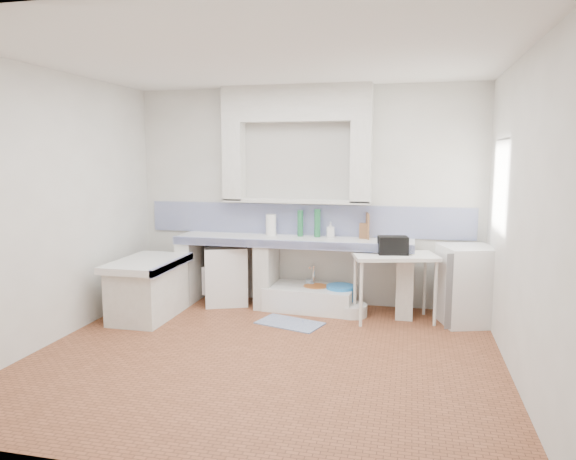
% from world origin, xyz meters
% --- Properties ---
extents(floor, '(4.50, 4.50, 0.00)m').
position_xyz_m(floor, '(0.00, 0.00, 0.00)').
color(floor, brown).
rests_on(floor, ground).
extents(ceiling, '(4.50, 4.50, 0.00)m').
position_xyz_m(ceiling, '(0.00, 0.00, 2.80)').
color(ceiling, white).
rests_on(ceiling, ground).
extents(wall_back, '(4.50, 0.00, 4.50)m').
position_xyz_m(wall_back, '(0.00, 2.00, 1.40)').
color(wall_back, silver).
rests_on(wall_back, ground).
extents(wall_front, '(4.50, 0.00, 4.50)m').
position_xyz_m(wall_front, '(0.00, -2.00, 1.40)').
color(wall_front, silver).
rests_on(wall_front, ground).
extents(wall_left, '(0.00, 4.50, 4.50)m').
position_xyz_m(wall_left, '(-2.25, 0.00, 1.40)').
color(wall_left, silver).
rests_on(wall_left, ground).
extents(wall_right, '(0.00, 4.50, 4.50)m').
position_xyz_m(wall_right, '(2.25, 0.00, 1.40)').
color(wall_right, silver).
rests_on(wall_right, ground).
extents(alcove_mass, '(1.90, 0.25, 0.45)m').
position_xyz_m(alcove_mass, '(-0.10, 1.88, 2.58)').
color(alcove_mass, silver).
rests_on(alcove_mass, ground).
extents(window_frame, '(0.35, 0.86, 1.06)m').
position_xyz_m(window_frame, '(2.42, 1.20, 1.60)').
color(window_frame, '#372011').
rests_on(window_frame, ground).
extents(lace_valance, '(0.01, 0.84, 0.24)m').
position_xyz_m(lace_valance, '(2.28, 1.20, 1.98)').
color(lace_valance, white).
rests_on(lace_valance, ground).
extents(counter_slab, '(3.00, 0.60, 0.08)m').
position_xyz_m(counter_slab, '(-0.10, 1.70, 0.86)').
color(counter_slab, white).
rests_on(counter_slab, ground).
extents(counter_lip, '(3.00, 0.04, 0.10)m').
position_xyz_m(counter_lip, '(-0.10, 1.42, 0.86)').
color(counter_lip, navy).
rests_on(counter_lip, ground).
extents(counter_pier_left, '(0.20, 0.55, 0.82)m').
position_xyz_m(counter_pier_left, '(-1.50, 1.70, 0.41)').
color(counter_pier_left, silver).
rests_on(counter_pier_left, ground).
extents(counter_pier_mid, '(0.20, 0.55, 0.82)m').
position_xyz_m(counter_pier_mid, '(-0.45, 1.70, 0.41)').
color(counter_pier_mid, silver).
rests_on(counter_pier_mid, ground).
extents(counter_pier_right, '(0.20, 0.55, 0.82)m').
position_xyz_m(counter_pier_right, '(1.30, 1.70, 0.41)').
color(counter_pier_right, silver).
rests_on(counter_pier_right, ground).
extents(peninsula_top, '(0.70, 1.10, 0.08)m').
position_xyz_m(peninsula_top, '(-1.70, 0.90, 0.66)').
color(peninsula_top, white).
rests_on(peninsula_top, ground).
extents(peninsula_base, '(0.60, 1.00, 0.62)m').
position_xyz_m(peninsula_base, '(-1.70, 0.90, 0.31)').
color(peninsula_base, silver).
rests_on(peninsula_base, ground).
extents(peninsula_lip, '(0.04, 1.10, 0.10)m').
position_xyz_m(peninsula_lip, '(-1.37, 0.90, 0.66)').
color(peninsula_lip, navy).
rests_on(peninsula_lip, ground).
extents(backsplash, '(4.27, 0.03, 0.40)m').
position_xyz_m(backsplash, '(0.00, 1.99, 1.10)').
color(backsplash, navy).
rests_on(backsplash, ground).
extents(stove, '(0.69, 0.68, 0.76)m').
position_xyz_m(stove, '(-1.00, 1.68, 0.38)').
color(stove, white).
rests_on(stove, ground).
extents(sink, '(1.14, 0.67, 0.26)m').
position_xyz_m(sink, '(0.14, 1.66, 0.13)').
color(sink, white).
rests_on(sink, ground).
extents(side_table, '(1.06, 0.76, 0.04)m').
position_xyz_m(side_table, '(1.18, 1.43, 0.40)').
color(side_table, white).
rests_on(side_table, ground).
extents(fridge, '(0.73, 0.73, 0.90)m').
position_xyz_m(fridge, '(2.01, 1.52, 0.45)').
color(fridge, white).
rests_on(fridge, ground).
extents(bucket_red, '(0.35, 0.35, 0.25)m').
position_xyz_m(bucket_red, '(-0.25, 1.63, 0.12)').
color(bucket_red, '#D43645').
rests_on(bucket_red, ground).
extents(bucket_orange, '(0.38, 0.38, 0.30)m').
position_xyz_m(bucket_orange, '(0.20, 1.69, 0.15)').
color(bucket_orange, '#CE6723').
rests_on(bucket_orange, ground).
extents(bucket_blue, '(0.38, 0.38, 0.33)m').
position_xyz_m(bucket_blue, '(0.52, 1.64, 0.17)').
color(bucket_blue, '#2680D4').
rests_on(bucket_blue, ground).
extents(basin_white, '(0.39, 0.39, 0.14)m').
position_xyz_m(basin_white, '(0.68, 1.49, 0.07)').
color(basin_white, white).
rests_on(basin_white, ground).
extents(water_bottle_a, '(0.10, 0.10, 0.33)m').
position_xyz_m(water_bottle_a, '(0.09, 1.85, 0.17)').
color(water_bottle_a, silver).
rests_on(water_bottle_a, ground).
extents(water_bottle_b, '(0.08, 0.08, 0.30)m').
position_xyz_m(water_bottle_b, '(0.12, 1.82, 0.15)').
color(water_bottle_b, silver).
rests_on(water_bottle_b, ground).
extents(black_bag, '(0.37, 0.26, 0.21)m').
position_xyz_m(black_bag, '(1.15, 1.43, 0.90)').
color(black_bag, black).
rests_on(black_bag, side_table).
extents(green_bottle_a, '(0.08, 0.08, 0.34)m').
position_xyz_m(green_bottle_a, '(-0.04, 1.85, 1.07)').
color(green_bottle_a, '#216A3C').
rests_on(green_bottle_a, counter_slab).
extents(green_bottle_b, '(0.10, 0.10, 0.36)m').
position_xyz_m(green_bottle_b, '(0.19, 1.85, 1.08)').
color(green_bottle_b, '#216A3C').
rests_on(green_bottle_b, counter_slab).
extents(knife_block, '(0.10, 0.08, 0.19)m').
position_xyz_m(knife_block, '(0.77, 1.85, 1.00)').
color(knife_block, olive).
rests_on(knife_block, counter_slab).
extents(cutting_board, '(0.06, 0.23, 0.32)m').
position_xyz_m(cutting_board, '(0.82, 1.85, 1.06)').
color(cutting_board, olive).
rests_on(cutting_board, counter_slab).
extents(paper_towel, '(0.18, 0.18, 0.27)m').
position_xyz_m(paper_towel, '(-0.43, 1.85, 1.04)').
color(paper_towel, white).
rests_on(paper_towel, counter_slab).
extents(soap_bottle, '(0.11, 0.11, 0.20)m').
position_xyz_m(soap_bottle, '(0.35, 1.85, 1.00)').
color(soap_bottle, white).
rests_on(soap_bottle, counter_slab).
extents(rug, '(0.83, 0.62, 0.01)m').
position_xyz_m(rug, '(0.02, 1.02, 0.01)').
color(rug, navy).
rests_on(rug, ground).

